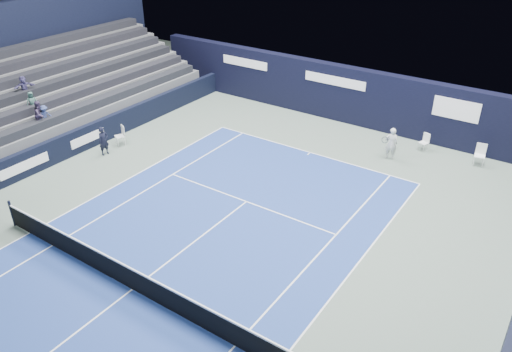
{
  "coord_description": "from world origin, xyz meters",
  "views": [
    {
      "loc": [
        10.17,
        -7.84,
        11.1
      ],
      "look_at": [
        0.4,
        6.52,
        1.3
      ],
      "focal_mm": 35.0,
      "sensor_mm": 36.0,
      "label": 1
    }
  ],
  "objects_px": {
    "tennis_player": "(391,143)",
    "folding_chair_back_a": "(426,139)",
    "line_judge_chair": "(121,134)",
    "tennis_net": "(130,277)",
    "folding_chair_back_b": "(480,153)"
  },
  "relations": [
    {
      "from": "tennis_player",
      "to": "folding_chair_back_a",
      "type": "bearing_deg",
      "value": 59.57
    },
    {
      "from": "line_judge_chair",
      "to": "tennis_net",
      "type": "bearing_deg",
      "value": -17.39
    },
    {
      "from": "folding_chair_back_a",
      "to": "folding_chair_back_b",
      "type": "distance_m",
      "value": 2.6
    },
    {
      "from": "folding_chair_back_b",
      "to": "tennis_net",
      "type": "xyz_separation_m",
      "value": [
        -7.13,
        -15.26,
        -0.09
      ]
    },
    {
      "from": "folding_chair_back_a",
      "to": "tennis_player",
      "type": "relative_size",
      "value": 0.56
    },
    {
      "from": "folding_chair_back_a",
      "to": "folding_chair_back_b",
      "type": "xyz_separation_m",
      "value": [
        2.6,
        -0.11,
        0.01
      ]
    },
    {
      "from": "folding_chair_back_a",
      "to": "folding_chair_back_b",
      "type": "relative_size",
      "value": 0.85
    },
    {
      "from": "folding_chair_back_a",
      "to": "tennis_net",
      "type": "height_order",
      "value": "tennis_net"
    },
    {
      "from": "folding_chair_back_b",
      "to": "tennis_net",
      "type": "height_order",
      "value": "tennis_net"
    },
    {
      "from": "tennis_net",
      "to": "tennis_player",
      "type": "height_order",
      "value": "tennis_player"
    },
    {
      "from": "line_judge_chair",
      "to": "tennis_player",
      "type": "xyz_separation_m",
      "value": [
        11.82,
        6.19,
        0.21
      ]
    },
    {
      "from": "line_judge_chair",
      "to": "tennis_player",
      "type": "height_order",
      "value": "tennis_player"
    },
    {
      "from": "folding_chair_back_a",
      "to": "tennis_player",
      "type": "distance_m",
      "value": 2.17
    },
    {
      "from": "folding_chair_back_b",
      "to": "tennis_player",
      "type": "relative_size",
      "value": 0.66
    },
    {
      "from": "tennis_net",
      "to": "folding_chair_back_a",
      "type": "bearing_deg",
      "value": 73.56
    }
  ]
}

